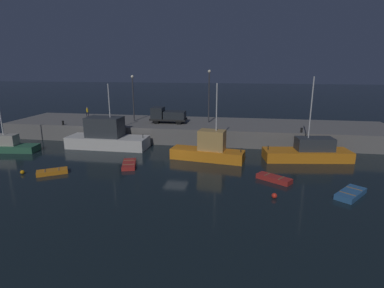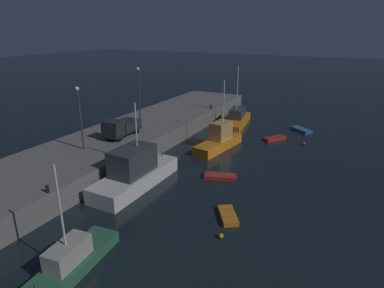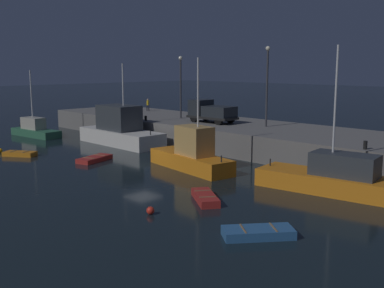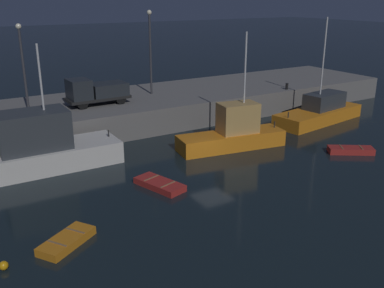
% 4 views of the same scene
% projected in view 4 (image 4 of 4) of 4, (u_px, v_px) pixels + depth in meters
% --- Properties ---
extents(ground_plane, '(320.00, 320.00, 0.00)m').
position_uv_depth(ground_plane, '(213.00, 165.00, 30.74)').
color(ground_plane, black).
extents(pier_quay, '(56.24, 10.78, 2.29)m').
position_uv_depth(pier_quay, '(134.00, 109.00, 41.19)').
color(pier_quay, slate).
rests_on(pier_quay, ground).
extents(fishing_trawler_red, '(10.67, 3.57, 8.44)m').
position_uv_depth(fishing_trawler_red, '(38.00, 148.00, 29.54)').
color(fishing_trawler_red, silver).
rests_on(fishing_trawler_red, ground).
extents(fishing_boat_blue, '(10.14, 4.44, 9.51)m').
position_uv_depth(fishing_boat_blue, '(320.00, 112.00, 41.10)').
color(fishing_boat_blue, orange).
rests_on(fishing_boat_blue, ground).
extents(fishing_boat_white, '(8.74, 3.60, 8.82)m').
position_uv_depth(fishing_boat_white, '(233.00, 133.00, 33.89)').
color(fishing_boat_white, orange).
rests_on(fishing_boat_white, ground).
extents(dinghy_orange_near, '(3.38, 2.79, 0.50)m').
position_uv_depth(dinghy_orange_near, '(351.00, 150.00, 33.04)').
color(dinghy_orange_near, '#B22823').
rests_on(dinghy_orange_near, ground).
extents(dinghy_red_small, '(2.30, 3.61, 0.44)m').
position_uv_depth(dinghy_red_small, '(160.00, 184.00, 27.16)').
color(dinghy_red_small, '#B22823').
rests_on(dinghy_red_small, ground).
extents(rowboat_blue_far, '(3.12, 2.65, 0.45)m').
position_uv_depth(rowboat_blue_far, '(67.00, 241.00, 20.89)').
color(rowboat_blue_far, orange).
rests_on(rowboat_blue_far, ground).
extents(mooring_buoy_mid, '(0.41, 0.41, 0.41)m').
position_uv_depth(mooring_buoy_mid, '(4.00, 266.00, 18.99)').
color(mooring_buoy_mid, orange).
rests_on(mooring_buoy_mid, ground).
extents(lamp_post_west, '(0.44, 0.44, 6.97)m').
position_uv_depth(lamp_post_west, '(23.00, 60.00, 34.73)').
color(lamp_post_west, '#38383D').
rests_on(lamp_post_west, pier_quay).
extents(lamp_post_east, '(0.44, 0.44, 7.76)m').
position_uv_depth(lamp_post_east, '(150.00, 46.00, 40.77)').
color(lamp_post_east, '#38383D').
rests_on(lamp_post_east, pier_quay).
extents(utility_truck, '(5.43, 2.39, 2.35)m').
position_uv_depth(utility_truck, '(96.00, 91.00, 37.71)').
color(utility_truck, black).
rests_on(utility_truck, pier_quay).
extents(bollard_central, '(0.28, 0.28, 0.53)m').
position_uv_depth(bollard_central, '(33.00, 122.00, 31.92)').
color(bollard_central, black).
rests_on(bollard_central, pier_quay).
extents(bollard_east, '(0.28, 0.28, 0.62)m').
position_uv_depth(bollard_east, '(287.00, 86.00, 44.11)').
color(bollard_east, black).
rests_on(bollard_east, pier_quay).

